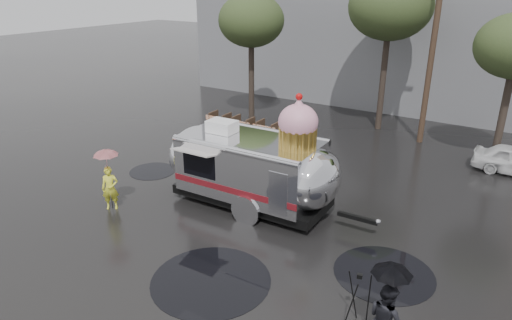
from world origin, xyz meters
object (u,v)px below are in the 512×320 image
Objects in this scene: tripod at (358,296)px; person_right at (386,319)px; person_left at (110,188)px; airstream_trailer at (254,165)px.

person_right is at bearing -41.32° from tripod.
person_left is at bearing 160.27° from tripod.
person_right is at bearing -48.53° from person_left.
person_left is 9.58m from tripod.
person_left is 10.41m from person_right.
person_left is 0.90× the size of person_right.
airstream_trailer is at bearing 130.04° from tripod.
airstream_trailer is 4.68× the size of person_right.
tripod is (-0.79, 0.41, -0.01)m from person_right.
person_right is (10.32, -1.37, 0.09)m from person_left.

